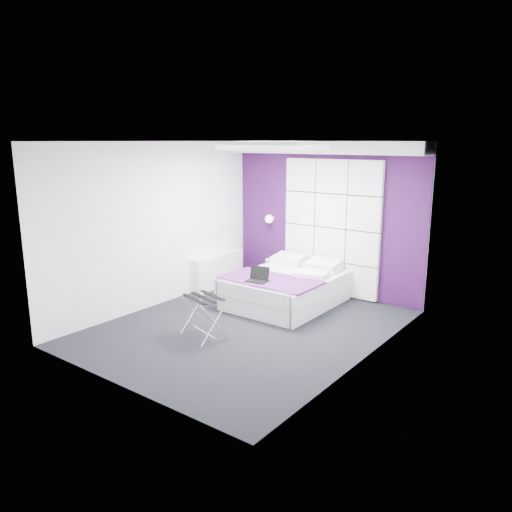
{
  "coord_description": "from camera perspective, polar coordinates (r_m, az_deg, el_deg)",
  "views": [
    {
      "loc": [
        4.16,
        -5.29,
        2.61
      ],
      "look_at": [
        -0.09,
        0.35,
        0.97
      ],
      "focal_mm": 35.0,
      "sensor_mm": 36.0,
      "label": 1
    }
  ],
  "objects": [
    {
      "name": "wall_lamp",
      "position": [
        9.11,
        1.66,
        4.29
      ],
      "size": [
        0.15,
        0.15,
        0.15
      ],
      "primitive_type": "sphere",
      "color": "white",
      "rests_on": "wall_back"
    },
    {
      "name": "wall_back",
      "position": [
        8.66,
        7.89,
        4.24
      ],
      "size": [
        3.6,
        0.0,
        3.6
      ],
      "primitive_type": "plane",
      "rotation": [
        1.57,
        0.0,
        0.0
      ],
      "color": "white",
      "rests_on": "floor"
    },
    {
      "name": "skylight",
      "position": [
        7.21,
        1.82,
        12.58
      ],
      "size": [
        1.36,
        0.86,
        0.12
      ],
      "primitive_type": null,
      "color": "white",
      "rests_on": "ceiling"
    },
    {
      "name": "bed",
      "position": [
        8.13,
        3.45,
        -3.65
      ],
      "size": [
        1.53,
        1.84,
        0.65
      ],
      "color": "white",
      "rests_on": "floor"
    },
    {
      "name": "soffit",
      "position": [
        8.35,
        7.29,
        12.21
      ],
      "size": [
        3.58,
        0.5,
        0.2
      ],
      "primitive_type": "cube",
      "color": "white",
      "rests_on": "wall_back"
    },
    {
      "name": "headboard",
      "position": [
        8.56,
        8.54,
        3.24
      ],
      "size": [
        1.8,
        0.08,
        2.3
      ],
      "primitive_type": null,
      "color": "white",
      "rests_on": "wall_back"
    },
    {
      "name": "wall_left",
      "position": [
        8.07,
        -11.27,
        3.47
      ],
      "size": [
        0.0,
        4.4,
        4.4
      ],
      "primitive_type": "plane",
      "rotation": [
        1.57,
        0.0,
        1.57
      ],
      "color": "white",
      "rests_on": "floor"
    },
    {
      "name": "floor",
      "position": [
        7.21,
        -1.1,
        -8.15
      ],
      "size": [
        4.4,
        4.4,
        0.0
      ],
      "primitive_type": "plane",
      "color": "black",
      "rests_on": "ground"
    },
    {
      "name": "wall_right",
      "position": [
        5.94,
        12.65,
        -0.01
      ],
      "size": [
        0.0,
        4.4,
        4.4
      ],
      "primitive_type": "plane",
      "rotation": [
        1.57,
        0.0,
        -1.57
      ],
      "color": "white",
      "rests_on": "floor"
    },
    {
      "name": "laptop",
      "position": [
        7.59,
        0.32,
        -2.5
      ],
      "size": [
        0.32,
        0.23,
        0.23
      ],
      "rotation": [
        0.0,
        0.0,
        0.16
      ],
      "color": "black",
      "rests_on": "bed"
    },
    {
      "name": "luggage_rack",
      "position": [
        6.83,
        -5.96,
        -6.92
      ],
      "size": [
        0.57,
        0.42,
        0.56
      ],
      "rotation": [
        0.0,
        0.0,
        -0.28
      ],
      "color": "silver",
      "rests_on": "floor"
    },
    {
      "name": "nightstand",
      "position": [
        9.09,
        2.67,
        -0.46
      ],
      "size": [
        0.4,
        0.31,
        0.04
      ],
      "primitive_type": "cube",
      "color": "white",
      "rests_on": "wall_back"
    },
    {
      "name": "ceiling",
      "position": [
        6.73,
        -1.2,
        12.98
      ],
      "size": [
        4.4,
        4.4,
        0.0
      ],
      "primitive_type": "plane",
      "rotation": [
        3.14,
        0.0,
        0.0
      ],
      "color": "white",
      "rests_on": "wall_back"
    },
    {
      "name": "radiator",
      "position": [
        9.11,
        -4.44,
        -1.67
      ],
      "size": [
        0.22,
        1.2,
        0.6
      ],
      "primitive_type": "cube",
      "color": "white",
      "rests_on": "floor"
    },
    {
      "name": "accent_wall",
      "position": [
        8.65,
        7.86,
        4.24
      ],
      "size": [
        3.58,
        0.02,
        2.58
      ],
      "primitive_type": "cube",
      "color": "#330E3C",
      "rests_on": "wall_back"
    }
  ]
}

